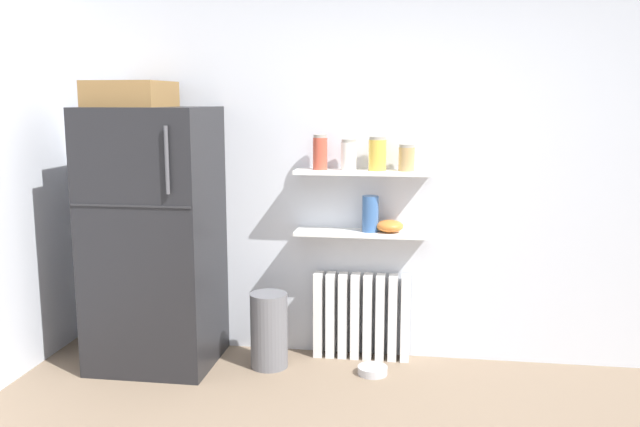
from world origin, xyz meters
name	(u,v)px	position (x,y,z in m)	size (l,w,h in m)	color
back_wall	(376,167)	(0.00, 2.05, 1.30)	(7.04, 0.10, 2.60)	silver
refrigerator	(154,233)	(-1.43, 1.65, 0.89)	(0.78, 0.73, 1.86)	black
radiator	(362,316)	(-0.08, 1.92, 0.29)	(0.65, 0.12, 0.59)	white
wall_shelf_lower	(362,233)	(-0.08, 1.89, 0.88)	(0.89, 0.22, 0.03)	white
wall_shelf_upper	(363,172)	(-0.08, 1.89, 1.28)	(0.89, 0.22, 0.03)	white
storage_jar_0	(320,152)	(-0.36, 1.89, 1.41)	(0.10, 0.10, 0.23)	#C64C38
storage_jar_1	(349,155)	(-0.17, 1.89, 1.39)	(0.10, 0.10, 0.20)	silver
storage_jar_2	(377,154)	(0.02, 1.89, 1.40)	(0.12, 0.12, 0.22)	yellow
storage_jar_3	(407,158)	(0.20, 1.89, 1.38)	(0.10, 0.10, 0.17)	tan
vase	(370,214)	(-0.02, 1.89, 1.01)	(0.11, 0.11, 0.24)	#38609E
shelf_bowl	(390,226)	(0.10, 1.89, 0.93)	(0.18, 0.18, 0.08)	orange
trash_bin	(269,330)	(-0.67, 1.67, 0.25)	(0.24, 0.24, 0.50)	slate
pet_food_bowl	(373,370)	(0.02, 1.65, 0.03)	(0.19, 0.19, 0.05)	#B7B7BC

